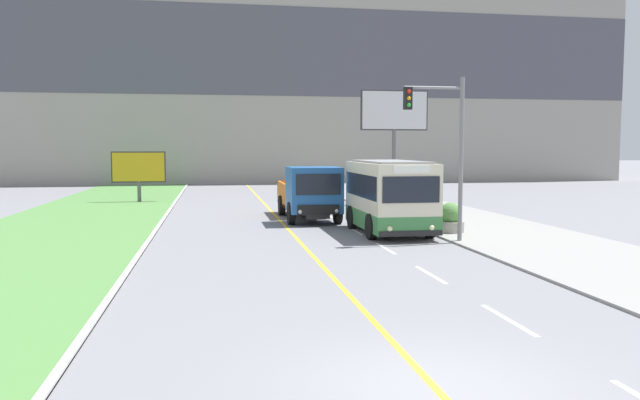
{
  "coord_description": "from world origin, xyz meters",
  "views": [
    {
      "loc": [
        -3.17,
        -8.47,
        3.51
      ],
      "look_at": [
        1.1,
        16.33,
        1.4
      ],
      "focal_mm": 35.0,
      "sensor_mm": 36.0,
      "label": 1
    }
  ],
  "objects_px": {
    "billboard_small": "(139,168)",
    "planter_round_far": "(377,197)",
    "billboard_large": "(394,116)",
    "city_bus": "(390,197)",
    "traffic_light_mast": "(445,138)",
    "planter_round_third": "(395,202)",
    "dump_truck": "(311,194)",
    "planter_round_second": "(421,210)",
    "planter_round_near": "(450,219)"
  },
  "relations": [
    {
      "from": "planter_round_near",
      "to": "planter_round_far",
      "type": "bearing_deg",
      "value": 89.6
    },
    {
      "from": "city_bus",
      "to": "billboard_small",
      "type": "height_order",
      "value": "billboard_small"
    },
    {
      "from": "traffic_light_mast",
      "to": "billboard_small",
      "type": "distance_m",
      "value": 23.98
    },
    {
      "from": "dump_truck",
      "to": "traffic_light_mast",
      "type": "height_order",
      "value": "traffic_light_mast"
    },
    {
      "from": "city_bus",
      "to": "billboard_large",
      "type": "height_order",
      "value": "billboard_large"
    },
    {
      "from": "city_bus",
      "to": "planter_round_near",
      "type": "xyz_separation_m",
      "value": [
        2.37,
        -0.63,
        -0.9
      ]
    },
    {
      "from": "planter_round_second",
      "to": "planter_round_third",
      "type": "xyz_separation_m",
      "value": [
        -0.08,
        3.9,
        0.01
      ]
    },
    {
      "from": "traffic_light_mast",
      "to": "planter_round_far",
      "type": "xyz_separation_m",
      "value": [
        1.23,
        13.97,
        -3.26
      ]
    },
    {
      "from": "planter_round_second",
      "to": "city_bus",
      "type": "bearing_deg",
      "value": -126.88
    },
    {
      "from": "billboard_small",
      "to": "traffic_light_mast",
      "type": "bearing_deg",
      "value": -56.84
    },
    {
      "from": "city_bus",
      "to": "traffic_light_mast",
      "type": "bearing_deg",
      "value": -66.95
    },
    {
      "from": "dump_truck",
      "to": "planter_round_near",
      "type": "bearing_deg",
      "value": -47.35
    },
    {
      "from": "planter_round_far",
      "to": "billboard_large",
      "type": "bearing_deg",
      "value": 50.18
    },
    {
      "from": "planter_round_third",
      "to": "dump_truck",
      "type": "bearing_deg",
      "value": -153.16
    },
    {
      "from": "billboard_large",
      "to": "planter_round_far",
      "type": "distance_m",
      "value": 5.41
    },
    {
      "from": "billboard_small",
      "to": "planter_round_second",
      "type": "bearing_deg",
      "value": -44.09
    },
    {
      "from": "dump_truck",
      "to": "planter_round_third",
      "type": "height_order",
      "value": "dump_truck"
    },
    {
      "from": "billboard_large",
      "to": "planter_round_third",
      "type": "relative_size",
      "value": 5.59
    },
    {
      "from": "billboard_large",
      "to": "planter_round_far",
      "type": "height_order",
      "value": "billboard_large"
    },
    {
      "from": "planter_round_second",
      "to": "planter_round_far",
      "type": "height_order",
      "value": "planter_round_second"
    },
    {
      "from": "dump_truck",
      "to": "billboard_large",
      "type": "bearing_deg",
      "value": 51.59
    },
    {
      "from": "planter_round_third",
      "to": "planter_round_far",
      "type": "xyz_separation_m",
      "value": [
        0.08,
        3.9,
        -0.02
      ]
    },
    {
      "from": "dump_truck",
      "to": "planter_round_third",
      "type": "xyz_separation_m",
      "value": [
        4.9,
        2.48,
        -0.69
      ]
    },
    {
      "from": "planter_round_second",
      "to": "planter_round_far",
      "type": "distance_m",
      "value": 7.81
    },
    {
      "from": "city_bus",
      "to": "billboard_large",
      "type": "distance_m",
      "value": 14.09
    },
    {
      "from": "city_bus",
      "to": "billboard_small",
      "type": "distance_m",
      "value": 20.85
    },
    {
      "from": "city_bus",
      "to": "planter_round_far",
      "type": "xyz_separation_m",
      "value": [
        2.46,
        11.08,
        -0.91
      ]
    },
    {
      "from": "city_bus",
      "to": "traffic_light_mast",
      "type": "relative_size",
      "value": 0.94
    },
    {
      "from": "billboard_large",
      "to": "planter_round_third",
      "type": "xyz_separation_m",
      "value": [
        -1.62,
        -5.74,
        -4.83
      ]
    },
    {
      "from": "planter_round_second",
      "to": "planter_round_far",
      "type": "bearing_deg",
      "value": 90.02
    },
    {
      "from": "billboard_large",
      "to": "planter_round_far",
      "type": "xyz_separation_m",
      "value": [
        -1.54,
        -1.84,
        -4.85
      ]
    },
    {
      "from": "city_bus",
      "to": "traffic_light_mast",
      "type": "xyz_separation_m",
      "value": [
        1.23,
        -2.89,
        2.35
      ]
    },
    {
      "from": "planter_round_second",
      "to": "planter_round_third",
      "type": "distance_m",
      "value": 3.9
    },
    {
      "from": "traffic_light_mast",
      "to": "planter_round_far",
      "type": "height_order",
      "value": "traffic_light_mast"
    },
    {
      "from": "planter_round_far",
      "to": "planter_round_near",
      "type": "bearing_deg",
      "value": -90.4
    },
    {
      "from": "dump_truck",
      "to": "billboard_small",
      "type": "height_order",
      "value": "billboard_small"
    },
    {
      "from": "billboard_small",
      "to": "planter_round_third",
      "type": "height_order",
      "value": "billboard_small"
    },
    {
      "from": "traffic_light_mast",
      "to": "billboard_small",
      "type": "height_order",
      "value": "traffic_light_mast"
    },
    {
      "from": "billboard_small",
      "to": "planter_round_third",
      "type": "bearing_deg",
      "value": -34.99
    },
    {
      "from": "billboard_large",
      "to": "billboard_small",
      "type": "distance_m",
      "value": 16.72
    },
    {
      "from": "billboard_small",
      "to": "city_bus",
      "type": "bearing_deg",
      "value": -55.33
    },
    {
      "from": "billboard_small",
      "to": "planter_round_far",
      "type": "relative_size",
      "value": 2.82
    },
    {
      "from": "city_bus",
      "to": "traffic_light_mast",
      "type": "height_order",
      "value": "traffic_light_mast"
    },
    {
      "from": "billboard_small",
      "to": "planter_round_second",
      "type": "xyz_separation_m",
      "value": [
        14.31,
        -13.86,
        -1.58
      ]
    },
    {
      "from": "billboard_large",
      "to": "planter_round_second",
      "type": "relative_size",
      "value": 5.68
    },
    {
      "from": "traffic_light_mast",
      "to": "planter_round_near",
      "type": "relative_size",
      "value": 5.0
    },
    {
      "from": "billboard_small",
      "to": "planter_round_far",
      "type": "xyz_separation_m",
      "value": [
        14.31,
        -6.06,
        -1.59
      ]
    },
    {
      "from": "planter_round_second",
      "to": "planter_round_third",
      "type": "relative_size",
      "value": 0.98
    },
    {
      "from": "dump_truck",
      "to": "planter_round_near",
      "type": "relative_size",
      "value": 5.75
    },
    {
      "from": "traffic_light_mast",
      "to": "city_bus",
      "type": "bearing_deg",
      "value": 113.05
    }
  ]
}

